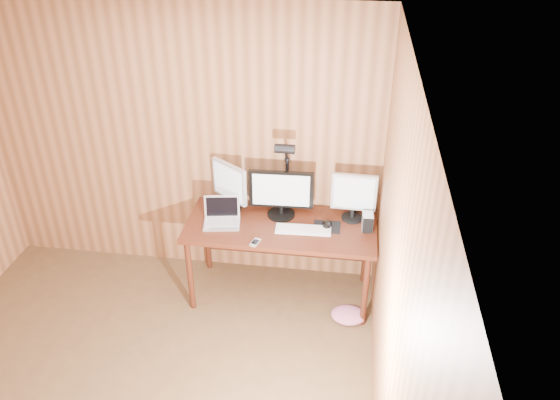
% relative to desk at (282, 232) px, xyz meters
% --- Properties ---
extents(room_shell, '(4.00, 4.00, 4.00)m').
position_rel_desk_xyz_m(room_shell, '(-0.93, -1.70, 0.62)').
color(room_shell, brown).
rests_on(room_shell, ground).
extents(desk, '(1.60, 0.70, 0.75)m').
position_rel_desk_xyz_m(desk, '(0.00, 0.00, 0.00)').
color(desk, '#441B0E').
rests_on(desk, floor).
extents(monitor_center, '(0.55, 0.24, 0.43)m').
position_rel_desk_xyz_m(monitor_center, '(-0.02, 0.07, 0.34)').
color(monitor_center, black).
rests_on(monitor_center, desk).
extents(monitor_left, '(0.34, 0.26, 0.44)m').
position_rel_desk_xyz_m(monitor_left, '(-0.47, 0.12, 0.36)').
color(monitor_left, black).
rests_on(monitor_left, desk).
extents(monitor_right, '(0.38, 0.18, 0.43)m').
position_rel_desk_xyz_m(monitor_right, '(0.59, 0.10, 0.35)').
color(monitor_right, black).
rests_on(monitor_right, desk).
extents(laptop, '(0.33, 0.28, 0.22)m').
position_rel_desk_xyz_m(laptop, '(-0.50, -0.10, 0.18)').
color(laptop, silver).
rests_on(laptop, desk).
extents(keyboard, '(0.46, 0.16, 0.02)m').
position_rel_desk_xyz_m(keyboard, '(0.20, -0.14, 0.13)').
color(keyboard, silver).
rests_on(keyboard, desk).
extents(mousepad, '(0.23, 0.19, 0.00)m').
position_rel_desk_xyz_m(mousepad, '(0.39, -0.06, 0.12)').
color(mousepad, black).
rests_on(mousepad, desk).
extents(mouse, '(0.10, 0.13, 0.04)m').
position_rel_desk_xyz_m(mouse, '(0.39, -0.06, 0.15)').
color(mouse, black).
rests_on(mouse, mousepad).
extents(hard_drive, '(0.10, 0.13, 0.14)m').
position_rel_desk_xyz_m(hard_drive, '(0.72, -0.04, 0.19)').
color(hard_drive, silver).
rests_on(hard_drive, desk).
extents(phone, '(0.08, 0.12, 0.02)m').
position_rel_desk_xyz_m(phone, '(-0.17, -0.37, 0.13)').
color(phone, silver).
rests_on(phone, desk).
extents(speaker, '(0.05, 0.05, 0.12)m').
position_rel_desk_xyz_m(speaker, '(0.60, 0.22, 0.18)').
color(speaker, black).
rests_on(speaker, desk).
extents(desk_lamp, '(0.17, 0.24, 0.72)m').
position_rel_desk_xyz_m(desk_lamp, '(0.01, 0.14, 0.57)').
color(desk_lamp, black).
rests_on(desk_lamp, desk).
extents(fabric_pile, '(0.32, 0.27, 0.10)m').
position_rel_desk_xyz_m(fabric_pile, '(0.62, -0.33, -0.58)').
color(fabric_pile, '#D56789').
rests_on(fabric_pile, floor).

